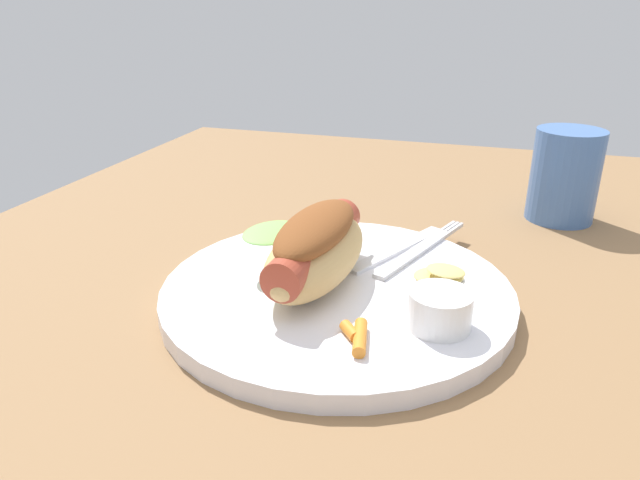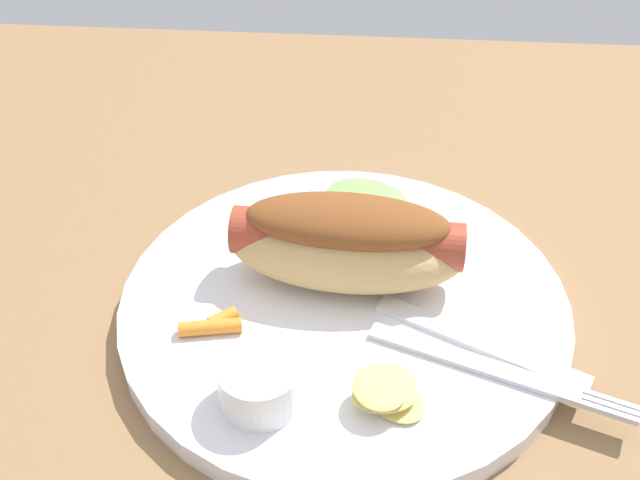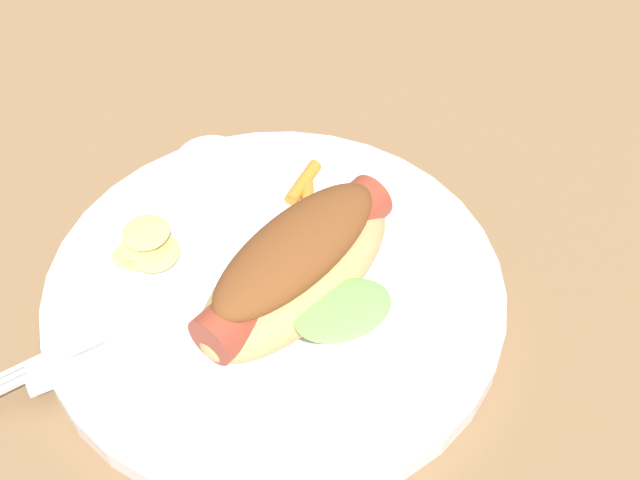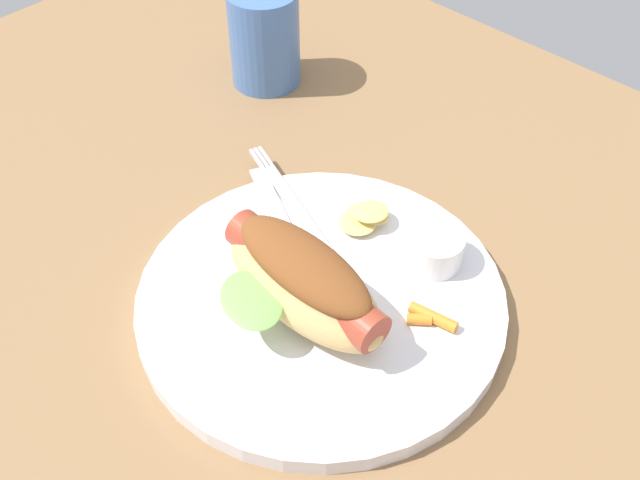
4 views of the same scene
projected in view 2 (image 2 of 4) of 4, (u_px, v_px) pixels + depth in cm
name	position (u px, v px, depth cm)	size (l,w,h in cm)	color
ground_plane	(343.00, 330.00, 50.42)	(120.00, 90.00, 1.80)	olive
plate	(338.00, 305.00, 49.90)	(29.48, 29.48, 1.60)	white
hot_dog	(342.00, 240.00, 48.86)	(15.86, 11.25, 6.22)	tan
sauce_ramekin	(259.00, 384.00, 41.84)	(4.69, 4.69, 2.83)	white
fork	(492.00, 369.00, 44.26)	(15.47, 6.56, 0.40)	silver
knife	(479.00, 342.00, 45.95)	(13.65, 1.40, 0.36)	silver
chips_pile	(387.00, 391.00, 42.28)	(5.11, 5.13, 1.85)	#DFC66C
carrot_garnish	(214.00, 325.00, 46.73)	(4.02, 2.63, 0.94)	orange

